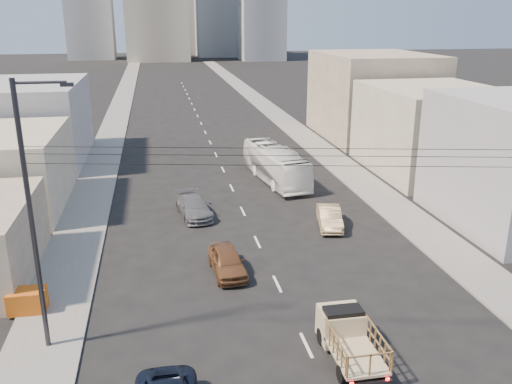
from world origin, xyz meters
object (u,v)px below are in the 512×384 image
object	(u,v)px
sedan_tan	(330,217)
crate_stack	(27,301)
city_bus	(275,164)
sedan_brown	(227,261)
flatbed_pickup	(349,335)
streetlamp_left	(33,214)
sedan_grey	(194,207)

from	to	relation	value
sedan_tan	crate_stack	world-z (taller)	sedan_tan
city_bus	sedan_brown	distance (m)	18.83
flatbed_pickup	streetlamp_left	bearing A→B (deg)	166.13
flatbed_pickup	sedan_brown	bearing A→B (deg)	114.40
sedan_grey	flatbed_pickup	bearing A→B (deg)	-82.56
sedan_tan	sedan_grey	world-z (taller)	sedan_grey
flatbed_pickup	sedan_tan	world-z (taller)	flatbed_pickup
streetlamp_left	sedan_brown	bearing A→B (deg)	33.57
sedan_grey	streetlamp_left	world-z (taller)	streetlamp_left
flatbed_pickup	sedan_grey	xyz separation A→B (m)	(-5.29, 18.82, -0.36)
city_bus	streetlamp_left	size ratio (longest dim) A/B	0.93
sedan_grey	crate_stack	size ratio (longest dim) A/B	2.79
city_bus	crate_stack	distance (m)	26.47
flatbed_pickup	crate_stack	world-z (taller)	flatbed_pickup
city_bus	sedan_brown	size ratio (longest dim) A/B	2.55
city_bus	sedan_tan	xyz separation A→B (m)	(1.33, -11.70, -0.85)
sedan_brown	flatbed_pickup	bearing A→B (deg)	-69.50
flatbed_pickup	sedan_tan	xyz separation A→B (m)	(3.97, 14.92, -0.38)
flatbed_pickup	streetlamp_left	distance (m)	14.37
sedan_brown	crate_stack	xyz separation A→B (m)	(-10.44, -2.56, -0.06)
city_bus	sedan_grey	world-z (taller)	city_bus
flatbed_pickup	sedan_grey	distance (m)	19.55
sedan_tan	city_bus	bearing A→B (deg)	107.91
city_bus	sedan_tan	world-z (taller)	city_bus
city_bus	sedan_tan	bearing A→B (deg)	-91.16
flatbed_pickup	city_bus	size ratio (longest dim) A/B	0.39
crate_stack	streetlamp_left	bearing A→B (deg)	-64.09
flatbed_pickup	city_bus	world-z (taller)	city_bus
sedan_grey	sedan_tan	bearing A→B (deg)	-31.09
streetlamp_left	crate_stack	world-z (taller)	streetlamp_left
sedan_grey	crate_stack	distance (m)	15.41
sedan_brown	sedan_grey	size ratio (longest dim) A/B	0.87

